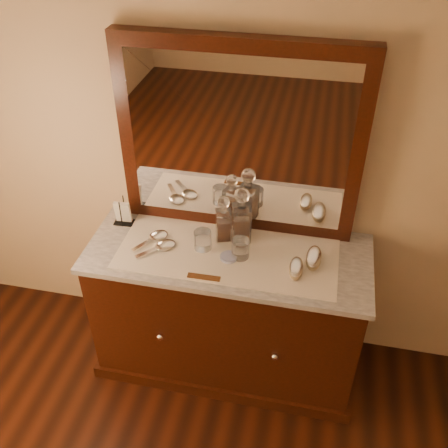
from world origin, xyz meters
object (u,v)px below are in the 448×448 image
(decanter_left, at_px, (224,222))
(brush_far, at_px, (314,258))
(comb, at_px, (204,277))
(hand_mirror_inner, at_px, (162,247))
(napkin_rack, at_px, (123,213))
(decanter_right, at_px, (241,220))
(pin_dish, at_px, (229,257))
(hand_mirror_outer, at_px, (155,237))
(brush_near, at_px, (296,268))
(mirror_frame, at_px, (239,141))
(dresser_cabinet, at_px, (228,311))

(decanter_left, height_order, brush_far, decanter_left)
(comb, xyz_separation_m, hand_mirror_inner, (-0.26, 0.17, 0.01))
(napkin_rack, height_order, decanter_right, decanter_right)
(decanter_left, bearing_deg, pin_dish, -68.97)
(hand_mirror_outer, bearing_deg, pin_dish, -9.99)
(napkin_rack, xyz_separation_m, hand_mirror_outer, (0.21, -0.10, -0.05))
(brush_far, bearing_deg, decanter_left, 168.98)
(brush_near, relative_size, hand_mirror_inner, 0.76)
(pin_dish, distance_m, brush_near, 0.34)
(decanter_right, bearing_deg, mirror_frame, 108.59)
(dresser_cabinet, xyz_separation_m, hand_mirror_outer, (-0.39, 0.02, 0.45))
(napkin_rack, distance_m, decanter_left, 0.56)
(decanter_left, relative_size, brush_far, 1.51)
(brush_near, bearing_deg, decanter_left, 155.24)
(hand_mirror_inner, bearing_deg, napkin_rack, 148.43)
(pin_dish, relative_size, comb, 0.55)
(napkin_rack, bearing_deg, comb, -32.27)
(dresser_cabinet, height_order, comb, comb)
(decanter_left, xyz_separation_m, hand_mirror_outer, (-0.34, -0.08, -0.09))
(hand_mirror_inner, bearing_deg, brush_far, 4.23)
(napkin_rack, xyz_separation_m, decanter_right, (0.65, -0.00, 0.06))
(comb, relative_size, hand_mirror_outer, 0.72)
(comb, distance_m, napkin_rack, 0.63)
(dresser_cabinet, xyz_separation_m, napkin_rack, (-0.60, 0.12, 0.50))
(pin_dish, distance_m, comb, 0.18)
(mirror_frame, height_order, napkin_rack, mirror_frame)
(decanter_right, height_order, hand_mirror_inner, decanter_right)
(mirror_frame, height_order, hand_mirror_outer, mirror_frame)
(brush_near, bearing_deg, dresser_cabinet, 166.95)
(napkin_rack, bearing_deg, decanter_left, -1.71)
(mirror_frame, bearing_deg, comb, -98.98)
(dresser_cabinet, height_order, brush_near, brush_near)
(napkin_rack, distance_m, hand_mirror_outer, 0.24)
(pin_dish, bearing_deg, brush_far, 8.73)
(decanter_left, height_order, hand_mirror_inner, decanter_left)
(hand_mirror_outer, height_order, hand_mirror_inner, same)
(dresser_cabinet, bearing_deg, hand_mirror_inner, -171.96)
(comb, xyz_separation_m, decanter_right, (0.12, 0.33, 0.12))
(brush_near, height_order, hand_mirror_inner, brush_near)
(hand_mirror_inner, bearing_deg, brush_near, -2.85)
(decanter_right, xyz_separation_m, brush_far, (0.38, -0.10, -0.10))
(dresser_cabinet, distance_m, pin_dish, 0.46)
(pin_dish, xyz_separation_m, decanter_left, (-0.06, 0.16, 0.09))
(dresser_cabinet, relative_size, brush_near, 9.19)
(mirror_frame, bearing_deg, dresser_cabinet, -90.00)
(mirror_frame, height_order, brush_near, mirror_frame)
(brush_near, distance_m, hand_mirror_outer, 0.75)
(decanter_right, xyz_separation_m, hand_mirror_outer, (-0.43, -0.10, -0.11))
(hand_mirror_outer, bearing_deg, dresser_cabinet, -2.50)
(napkin_rack, relative_size, decanter_right, 0.50)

